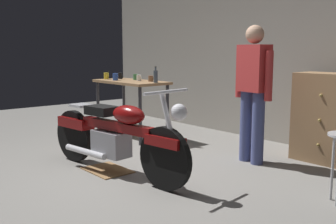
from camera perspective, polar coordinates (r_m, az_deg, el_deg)
The scene contains 14 objects.
ground_plane at distance 4.36m, azimuth -6.60°, elevation -9.49°, with size 12.00×12.00×0.00m, color gray.
back_wall at distance 6.16m, azimuth 15.63°, elevation 10.21°, with size 8.00×0.12×3.10m, color gray.
workbench at distance 6.30m, azimuth -5.38°, elevation 3.51°, with size 1.30×0.64×0.90m.
motorcycle at distance 4.40m, azimuth -7.73°, elevation -3.29°, with size 2.18×0.65×1.00m.
person_standing at distance 4.88m, azimuth 12.21°, elevation 3.44°, with size 0.57×0.26×1.67m.
wooden_dresser at distance 5.22m, azimuth 22.25°, elevation -0.83°, with size 0.80×0.47×1.10m.
drip_tray at distance 4.65m, azimuth -8.76°, elevation -8.29°, with size 0.56×0.40×0.01m, color olive.
mug_white_ceramic at distance 6.24m, azimuth -4.21°, elevation 4.94°, with size 0.10×0.07×0.09m.
mug_black_matte at distance 6.71m, azimuth -6.90°, elevation 5.23°, with size 0.11×0.07×0.11m.
mug_blue_enamel at distance 6.39m, azimuth -7.61°, elevation 5.06°, with size 0.12×0.08×0.11m.
mug_brown_stoneware at distance 6.09m, azimuth -2.50°, elevation 4.86°, with size 0.11×0.08×0.09m.
mug_green_speckled at distance 6.47m, azimuth -4.69°, elevation 5.07°, with size 0.11×0.08×0.09m.
mug_yellow_tall at distance 6.68m, azimuth -8.90°, elevation 5.18°, with size 0.12×0.08×0.11m.
bottle at distance 5.84m, azimuth -1.80°, elevation 5.20°, with size 0.06×0.06×0.24m.
Camera 1 is at (3.44, -2.30, 1.36)m, focal length 42.17 mm.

